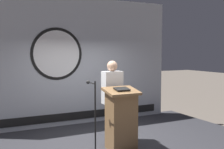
{
  "coord_description": "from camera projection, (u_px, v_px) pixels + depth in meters",
  "views": [
    {
      "loc": [
        -2.45,
        -5.04,
        2.2
      ],
      "look_at": [
        0.1,
        0.05,
        1.72
      ],
      "focal_mm": 44.96,
      "sensor_mm": 36.0,
      "label": 1
    }
  ],
  "objects": [
    {
      "name": "banner_display",
      "position": [
        77.0,
        62.0,
        7.24
      ],
      "size": [
        5.29,
        0.12,
        3.27
      ],
      "color": "#B2B7C1",
      "rests_on": "stage_platform"
    },
    {
      "name": "podium",
      "position": [
        121.0,
        119.0,
        5.42
      ],
      "size": [
        0.64,
        0.5,
        1.21
      ],
      "color": "olive",
      "rests_on": "stage_platform"
    },
    {
      "name": "speaker_person",
      "position": [
        112.0,
        100.0,
        5.85
      ],
      "size": [
        0.4,
        0.26,
        1.7
      ],
      "color": "black",
      "rests_on": "stage_platform"
    },
    {
      "name": "microphone_stand",
      "position": [
        94.0,
        130.0,
        5.07
      ],
      "size": [
        0.24,
        0.49,
        1.37
      ],
      "color": "black",
      "rests_on": "stage_platform"
    }
  ]
}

